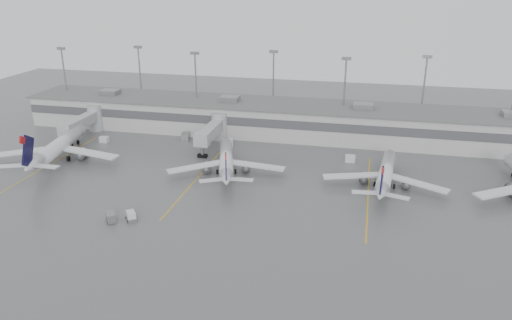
% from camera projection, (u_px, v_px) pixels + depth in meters
% --- Properties ---
extents(ground, '(260.00, 260.00, 0.00)m').
position_uv_depth(ground, '(253.00, 244.00, 78.92)').
color(ground, '#565659').
rests_on(ground, ground).
extents(terminal, '(152.00, 17.00, 9.45)m').
position_uv_depth(terminal, '(303.00, 120.00, 130.37)').
color(terminal, '#B4B4AE').
rests_on(terminal, ground).
extents(light_masts, '(142.40, 8.00, 20.60)m').
position_uv_depth(light_masts, '(307.00, 86.00, 132.88)').
color(light_masts, gray).
rests_on(light_masts, ground).
extents(jet_bridge_left, '(4.00, 17.20, 7.00)m').
position_uv_depth(jet_bridge_left, '(87.00, 121.00, 130.91)').
color(jet_bridge_left, '#929496').
rests_on(jet_bridge_left, ground).
extents(jet_bridge_right, '(4.00, 17.20, 7.00)m').
position_uv_depth(jet_bridge_right, '(215.00, 129.00, 123.58)').
color(jet_bridge_right, '#929496').
rests_on(jet_bridge_right, ground).
extents(stand_markings, '(105.25, 40.00, 0.01)m').
position_uv_depth(stand_markings, '(280.00, 185.00, 100.82)').
color(stand_markings, gold).
rests_on(stand_markings, ground).
extents(jet_far_left, '(29.04, 32.85, 10.72)m').
position_uv_depth(jet_far_left, '(58.00, 146.00, 113.18)').
color(jet_far_left, silver).
rests_on(jet_far_left, ground).
extents(jet_mid_left, '(24.07, 27.37, 9.09)m').
position_uv_depth(jet_mid_left, '(226.00, 161.00, 105.98)').
color(jet_mid_left, silver).
rests_on(jet_mid_left, ground).
extents(jet_mid_right, '(24.48, 27.55, 8.91)m').
position_uv_depth(jet_mid_right, '(386.00, 174.00, 99.17)').
color(jet_mid_right, silver).
rests_on(jet_mid_right, ground).
extents(baggage_tug, '(2.72, 2.92, 1.61)m').
position_uv_depth(baggage_tug, '(131.00, 217.00, 86.25)').
color(baggage_tug, silver).
rests_on(baggage_tug, ground).
extents(baggage_cart, '(2.66, 2.87, 1.61)m').
position_uv_depth(baggage_cart, '(111.00, 217.00, 85.75)').
color(baggage_cart, slate).
rests_on(baggage_cart, ground).
extents(gse_uld_a, '(2.14, 1.45, 1.50)m').
position_uv_depth(gse_uld_a, '(104.00, 140.00, 126.03)').
color(gse_uld_a, silver).
rests_on(gse_uld_a, ground).
extents(gse_uld_b, '(3.12, 2.57, 1.90)m').
position_uv_depth(gse_uld_b, '(227.00, 143.00, 123.01)').
color(gse_uld_b, silver).
rests_on(gse_uld_b, ground).
extents(gse_uld_c, '(2.28, 1.59, 1.56)m').
position_uv_depth(gse_uld_c, '(350.00, 159.00, 113.00)').
color(gse_uld_c, silver).
rests_on(gse_uld_c, ground).
extents(gse_loader, '(2.41, 3.24, 1.82)m').
position_uv_depth(gse_loader, '(185.00, 136.00, 127.87)').
color(gse_loader, slate).
rests_on(gse_loader, ground).
extents(cone_a, '(0.39, 0.39, 0.62)m').
position_uv_depth(cone_a, '(78.00, 147.00, 122.23)').
color(cone_a, '#FF6805').
rests_on(cone_a, ground).
extents(cone_b, '(0.41, 0.41, 0.66)m').
position_uv_depth(cone_b, '(220.00, 158.00, 114.42)').
color(cone_b, '#FF6805').
rests_on(cone_b, ground).
extents(cone_c, '(0.51, 0.51, 0.80)m').
position_uv_depth(cone_c, '(391.00, 170.00, 107.64)').
color(cone_c, '#FF6805').
rests_on(cone_c, ground).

